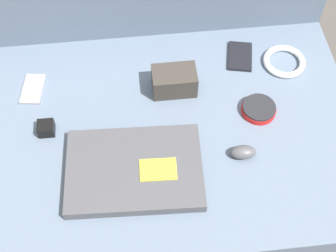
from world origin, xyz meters
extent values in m
plane|color=#4C4742|center=(0.00, 0.00, 0.00)|extent=(8.00, 8.00, 0.00)
cube|color=slate|center=(0.00, 0.00, 0.08)|extent=(1.02, 0.70, 0.15)
cube|color=#47474C|center=(-0.10, -0.12, 0.17)|extent=(0.35, 0.25, 0.03)
cube|color=yellow|center=(-0.04, -0.13, 0.19)|extent=(0.09, 0.06, 0.00)
ellipsoid|color=#4C4C51|center=(0.18, -0.10, 0.17)|extent=(0.07, 0.04, 0.03)
cylinder|color=red|center=(0.25, 0.03, 0.16)|extent=(0.09, 0.09, 0.02)
cylinder|color=#232328|center=(0.25, 0.03, 0.17)|extent=(0.09, 0.09, 0.01)
cube|color=black|center=(0.24, 0.23, 0.16)|extent=(0.09, 0.12, 0.01)
cube|color=#99999E|center=(-0.36, 0.17, 0.16)|extent=(0.07, 0.11, 0.01)
cube|color=#38332D|center=(0.03, 0.14, 0.19)|extent=(0.12, 0.08, 0.07)
cube|color=black|center=(-0.32, 0.03, 0.17)|extent=(0.04, 0.04, 0.03)
torus|color=white|center=(0.36, 0.19, 0.16)|extent=(0.12, 0.12, 0.02)
camera|label=1|loc=(-0.07, -0.67, 1.19)|focal=50.00mm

